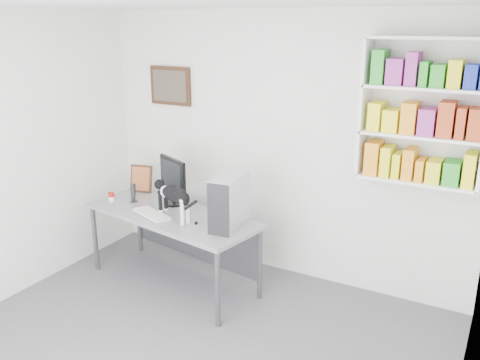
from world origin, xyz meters
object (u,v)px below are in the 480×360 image
(bookshelf, at_px, (423,112))
(pc_tower, at_px, (229,201))
(desk, at_px, (173,248))
(keyboard, at_px, (152,214))
(monitor, at_px, (174,181))
(speaker, at_px, (133,193))
(leaning_print, at_px, (141,178))
(soup_can, at_px, (111,197))
(cat, at_px, (174,203))

(bookshelf, relative_size, pc_tower, 2.53)
(desk, height_order, keyboard, keyboard)
(pc_tower, bearing_deg, monitor, 154.98)
(desk, height_order, pc_tower, pc_tower)
(bookshelf, distance_m, speaker, 2.94)
(speaker, bearing_deg, desk, -21.08)
(keyboard, height_order, speaker, speaker)
(pc_tower, relative_size, speaker, 2.41)
(desk, distance_m, speaker, 0.73)
(bookshelf, bearing_deg, keyboard, -160.25)
(leaning_print, xyz_separation_m, soup_can, (-0.07, -0.41, -0.11))
(monitor, height_order, speaker, monitor)
(leaning_print, relative_size, soup_can, 3.22)
(speaker, height_order, leaning_print, leaning_print)
(desk, distance_m, leaning_print, 0.96)
(keyboard, relative_size, soup_can, 4.59)
(leaning_print, bearing_deg, soup_can, -113.67)
(keyboard, bearing_deg, bookshelf, 39.80)
(desk, bearing_deg, pc_tower, 7.82)
(monitor, bearing_deg, bookshelf, 36.03)
(soup_can, bearing_deg, desk, 1.53)
(keyboard, bearing_deg, cat, 25.96)
(speaker, relative_size, leaning_print, 0.66)
(pc_tower, xyz_separation_m, cat, (-0.54, -0.10, -0.07))
(bookshelf, xyz_separation_m, monitor, (-2.29, -0.44, -0.83))
(cat, bearing_deg, soup_can, -169.59)
(leaning_print, relative_size, cat, 0.55)
(keyboard, distance_m, speaker, 0.48)
(monitor, xyz_separation_m, leaning_print, (-0.56, 0.16, -0.09))
(soup_can, distance_m, cat, 0.91)
(bookshelf, distance_m, leaning_print, 3.01)
(keyboard, xyz_separation_m, cat, (0.26, 0.03, 0.16))
(leaning_print, height_order, cat, cat)
(soup_can, xyz_separation_m, cat, (0.90, -0.10, 0.12))
(bookshelf, distance_m, monitor, 2.48)
(monitor, relative_size, keyboard, 1.13)
(bookshelf, bearing_deg, soup_can, -166.69)
(soup_can, bearing_deg, keyboard, -11.43)
(leaning_print, bearing_deg, monitor, -29.62)
(desk, relative_size, cat, 3.29)
(monitor, relative_size, cat, 0.89)
(monitor, relative_size, speaker, 2.45)
(bookshelf, relative_size, desk, 0.67)
(speaker, relative_size, cat, 0.36)
(desk, relative_size, soup_can, 19.11)
(keyboard, bearing_deg, soup_can, -171.37)
(keyboard, relative_size, pc_tower, 0.90)
(monitor, xyz_separation_m, speaker, (-0.41, -0.16, -0.15))
(bookshelf, height_order, speaker, bookshelf)
(pc_tower, distance_m, speaker, 1.23)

